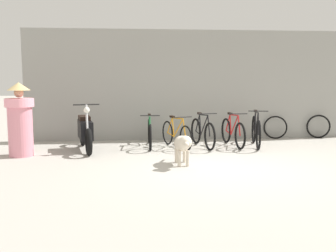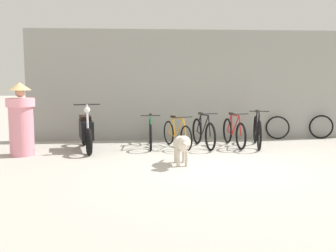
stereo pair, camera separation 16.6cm
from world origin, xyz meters
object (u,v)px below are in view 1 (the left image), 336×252
object	(u,v)px
bicycle_1	(176,134)
bicycle_3	(233,132)
spare_tire_right	(318,126)
person_in_robes	(20,120)
spare_tire_left	(275,127)
bicycle_0	(150,133)
bicycle_4	(256,131)
stray_dog	(183,144)
motorcycle	(85,132)
bicycle_2	(202,133)

from	to	relation	value
bicycle_1	bicycle_3	xyz separation A→B (m)	(1.43, 0.10, 0.01)
bicycle_1	spare_tire_right	xyz separation A→B (m)	(4.15, 1.09, 0.00)
person_in_robes	spare_tire_left	bearing A→B (deg)	-146.30
bicycle_3	spare_tire_left	size ratio (longest dim) A/B	2.53
bicycle_1	bicycle_0	bearing A→B (deg)	-127.38
bicycle_4	spare_tire_left	xyz separation A→B (m)	(0.91, 1.09, -0.05)
stray_dog	spare_tire_right	distance (m)	5.21
person_in_robes	bicycle_4	bearing A→B (deg)	-154.69
bicycle_4	person_in_robes	world-z (taller)	person_in_robes
spare_tire_left	bicycle_4	bearing A→B (deg)	-129.92
motorcycle	stray_dog	bearing A→B (deg)	36.97
bicycle_4	stray_dog	size ratio (longest dim) A/B	1.61
bicycle_1	stray_dog	world-z (taller)	bicycle_1
bicycle_2	person_in_robes	distance (m)	4.22
bicycle_3	spare_tire_left	bearing A→B (deg)	118.32
stray_dog	bicycle_4	bearing A→B (deg)	130.74
motorcycle	stray_dog	xyz separation A→B (m)	(2.06, -1.78, -0.03)
bicycle_1	person_in_robes	distance (m)	3.58
bicycle_3	bicycle_4	distance (m)	0.57
bicycle_0	bicycle_4	world-z (taller)	bicycle_4
bicycle_0	motorcycle	bearing A→B (deg)	-75.27
bicycle_1	spare_tire_right	distance (m)	4.29
bicycle_0	spare_tire_left	world-z (taller)	bicycle_0
spare_tire_left	bicycle_0	bearing A→B (deg)	-166.05
bicycle_1	bicycle_4	size ratio (longest dim) A/B	0.90
bicycle_4	person_in_robes	bearing A→B (deg)	-70.93
person_in_robes	spare_tire_right	distance (m)	7.85
person_in_robes	bicycle_1	bearing A→B (deg)	-150.71
bicycle_1	spare_tire_left	distance (m)	3.10
spare_tire_right	person_in_robes	bearing A→B (deg)	-166.93
motorcycle	spare_tire_left	world-z (taller)	motorcycle
bicycle_0	bicycle_2	world-z (taller)	bicycle_2
bicycle_0	person_in_robes	world-z (taller)	person_in_robes
bicycle_0	bicycle_4	distance (m)	2.64
bicycle_3	motorcycle	world-z (taller)	motorcycle
bicycle_1	bicycle_2	xyz separation A→B (m)	(0.65, 0.02, 0.02)
motorcycle	stray_dog	size ratio (longest dim) A/B	1.79
bicycle_0	bicycle_3	world-z (taller)	bicycle_3
bicycle_2	stray_dog	world-z (taller)	bicycle_2
spare_tire_right	motorcycle	bearing A→B (deg)	-168.87
bicycle_4	motorcycle	world-z (taller)	motorcycle
bicycle_2	spare_tire_left	xyz separation A→B (m)	(2.25, 1.07, -0.03)
motorcycle	person_in_robes	bearing A→B (deg)	-80.37
bicycle_0	spare_tire_left	xyz separation A→B (m)	(3.54, 0.88, -0.01)
spare_tire_right	bicycle_4	bearing A→B (deg)	-153.27
bicycle_4	spare_tire_left	bearing A→B (deg)	152.00
spare_tire_right	bicycle_3	bearing A→B (deg)	-159.99
bicycle_4	spare_tire_left	distance (m)	1.42
bicycle_0	bicycle_1	bearing A→B (deg)	72.93
bicycle_4	spare_tire_right	size ratio (longest dim) A/B	2.58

